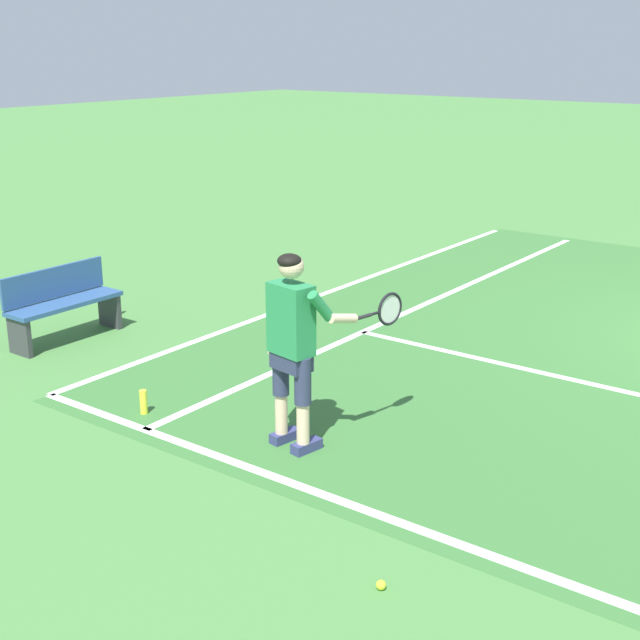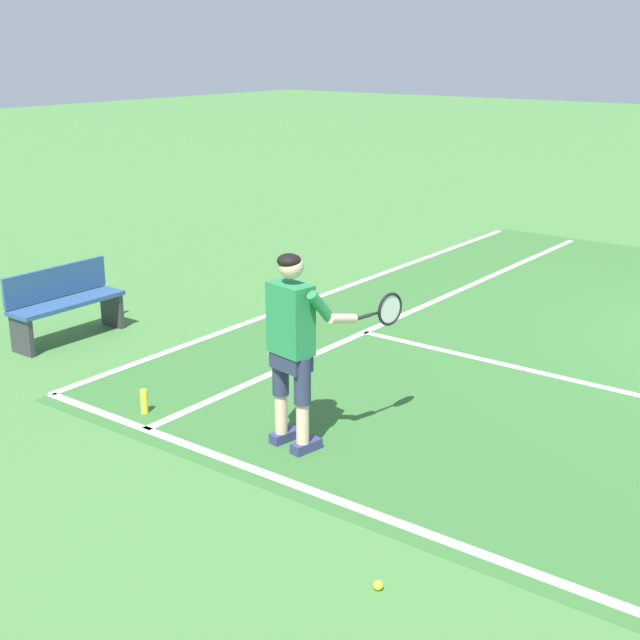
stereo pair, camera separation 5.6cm
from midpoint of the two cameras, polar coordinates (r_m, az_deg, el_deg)
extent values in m
cube|color=white|center=(6.11, 17.18, -16.48)|extent=(10.98, 0.10, 0.01)
cube|color=white|center=(11.82, 7.01, 0.99)|extent=(0.10, 9.89, 0.01)
cube|color=white|center=(12.53, 1.59, 2.08)|extent=(0.10, 9.89, 0.01)
cube|color=navy|center=(7.81, -2.07, -7.47)|extent=(0.16, 0.29, 0.09)
cube|color=navy|center=(7.62, -0.68, -8.13)|extent=(0.16, 0.29, 0.09)
cylinder|color=beige|center=(7.69, -2.31, -6.04)|extent=(0.11, 0.11, 0.36)
cylinder|color=#2D3351|center=(7.55, -2.35, -3.36)|extent=(0.14, 0.14, 0.41)
cylinder|color=beige|center=(7.50, -0.91, -6.67)|extent=(0.11, 0.11, 0.36)
cylinder|color=#2D3351|center=(7.35, -0.93, -3.93)|extent=(0.14, 0.14, 0.41)
cube|color=#2D3351|center=(7.39, -1.66, -2.45)|extent=(0.37, 0.26, 0.20)
cube|color=#28844C|center=(7.28, -1.68, 0.07)|extent=(0.41, 0.28, 0.60)
cylinder|color=beige|center=(7.47, -2.89, 0.11)|extent=(0.09, 0.09, 0.62)
cylinder|color=#28844C|center=(7.11, 0.26, 0.90)|extent=(0.13, 0.27, 0.29)
cylinder|color=beige|center=(7.26, 1.69, 0.10)|extent=(0.13, 0.30, 0.14)
sphere|color=beige|center=(7.17, -1.65, 3.48)|extent=(0.21, 0.21, 0.21)
ellipsoid|color=black|center=(7.14, -1.78, 3.84)|extent=(0.23, 0.23, 0.12)
cylinder|color=#232326|center=(7.41, 2.98, 0.19)|extent=(0.07, 0.20, 0.03)
cylinder|color=black|center=(7.51, 3.78, 0.43)|extent=(0.04, 0.10, 0.02)
torus|color=black|center=(7.64, 4.74, 0.70)|extent=(0.08, 0.30, 0.30)
cylinder|color=silver|center=(7.64, 4.74, 0.70)|extent=(0.05, 0.25, 0.25)
sphere|color=#CCE02D|center=(5.90, 4.05, -16.68)|extent=(0.07, 0.07, 0.07)
cube|color=#2D5184|center=(10.64, -15.82, 1.08)|extent=(0.40, 1.40, 0.05)
cube|color=#2D5184|center=(10.72, -16.50, 2.36)|extent=(0.04, 1.40, 0.36)
cube|color=#38383D|center=(11.08, -13.11, 0.66)|extent=(0.36, 0.06, 0.42)
cube|color=#38383D|center=(10.36, -18.50, -1.00)|extent=(0.36, 0.06, 0.42)
cylinder|color=yellow|center=(8.48, -11.08, -5.17)|extent=(0.07, 0.07, 0.23)
camera|label=1|loc=(0.03, -89.79, 0.07)|focal=49.68mm
camera|label=2|loc=(0.03, 90.21, -0.07)|focal=49.68mm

